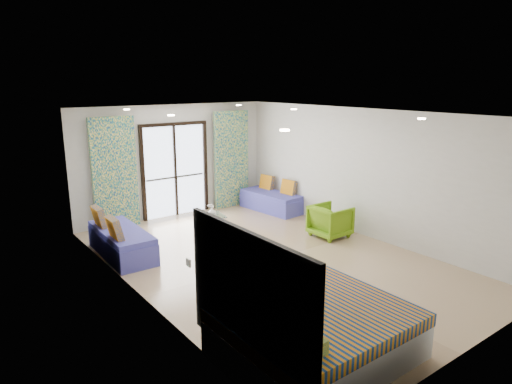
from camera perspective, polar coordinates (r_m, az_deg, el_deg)
floor at (r=8.57m, az=1.78°, el=-8.50°), size 5.00×7.50×0.01m
ceiling at (r=7.95m, az=1.93°, el=9.81°), size 5.00×7.50×0.01m
wall_back at (r=11.27m, az=-10.18°, el=3.86°), size 5.00×0.01×2.70m
wall_front at (r=5.85m, az=25.64°, el=-6.59°), size 5.00×0.01×2.70m
wall_left at (r=6.92m, az=-14.53°, el=-2.60°), size 0.01×7.50×2.70m
wall_right at (r=9.88m, az=13.25°, el=2.33°), size 0.01×7.50×2.70m
balcony_door at (r=11.26m, az=-10.10°, el=3.38°), size 1.76×0.08×2.28m
balcony_rail at (r=11.33m, az=-10.05°, el=1.85°), size 1.52×0.03×0.04m
curtain_left at (r=10.53m, az=-17.25°, el=2.21°), size 1.00×0.10×2.50m
curtain_right at (r=11.90m, az=-3.09°, el=4.09°), size 1.00×0.10×2.50m
downlight_a at (r=5.53m, az=3.61°, el=7.73°), size 0.12×0.12×0.02m
downlight_b at (r=7.64m, az=20.00°, el=8.61°), size 0.12×0.12×0.02m
downlight_c at (r=8.04m, az=-10.58°, el=9.41°), size 0.12×0.12×0.02m
downlight_d at (r=9.62m, az=4.75°, el=10.28°), size 0.12×0.12×0.02m
downlight_e at (r=9.87m, az=-15.86°, el=9.90°), size 0.12×0.12×0.02m
downlight_f at (r=11.19m, az=-2.18°, el=10.80°), size 0.12×0.12×0.02m
headboard at (r=4.83m, az=-1.00°, el=-13.36°), size 0.06×2.10×1.50m
switch_plate at (r=5.79m, az=-8.45°, el=-8.73°), size 0.02×0.10×0.10m
bed at (r=5.74m, az=7.35°, el=-17.12°), size 2.17×1.77×0.75m
daybed_left at (r=9.06m, az=-16.53°, el=-5.92°), size 0.76×1.86×0.91m
daybed_right at (r=11.68m, az=1.91°, el=-1.06°), size 0.82×1.75×0.84m
coffee_table at (r=10.08m, az=-5.64°, el=-3.14°), size 0.66×0.66×0.64m
vase at (r=10.03m, az=-5.51°, el=-2.47°), size 0.19×0.20×0.17m
armchair at (r=9.83m, az=9.28°, el=-3.40°), size 0.69×0.73×0.75m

